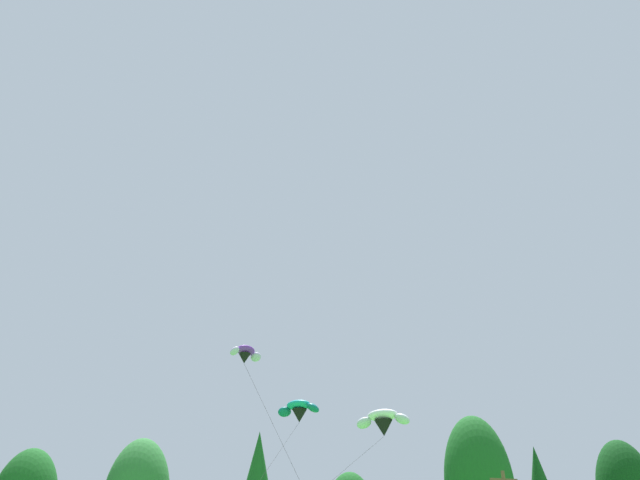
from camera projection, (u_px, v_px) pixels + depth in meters
name	position (u px, v px, depth m)	size (l,w,h in m)	color
parafoil_kite_high_teal	(299.00, 410.00, 42.30)	(10.20, 20.47, 12.76)	teal
parafoil_kite_mid_purple	(245.00, 354.00, 35.61)	(5.02, 10.18, 13.45)	purple
parafoil_kite_far_white	(383.00, 422.00, 39.35)	(15.42, 16.53, 11.49)	white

